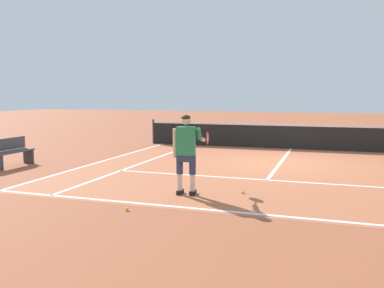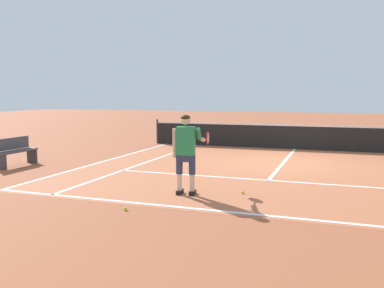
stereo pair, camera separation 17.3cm
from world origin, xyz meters
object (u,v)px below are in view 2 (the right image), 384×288
(tennis_ball_by_baseline, at_px, (243,192))
(tennis_ball_near_feet, at_px, (126,209))
(courtside_bench, at_px, (15,151))
(tennis_player, at_px, (186,149))

(tennis_ball_by_baseline, bearing_deg, tennis_ball_near_feet, -130.95)
(tennis_ball_by_baseline, relative_size, courtside_bench, 0.05)
(tennis_ball_near_feet, bearing_deg, tennis_player, 68.35)
(tennis_ball_near_feet, xyz_separation_m, courtside_bench, (-5.50, 3.24, 0.42))
(tennis_player, relative_size, courtside_bench, 1.22)
(tennis_player, height_order, tennis_ball_near_feet, tennis_player)
(tennis_player, bearing_deg, tennis_ball_by_baseline, 21.93)
(tennis_ball_near_feet, distance_m, tennis_ball_by_baseline, 2.67)
(tennis_ball_by_baseline, bearing_deg, courtside_bench, 170.45)
(tennis_player, relative_size, tennis_ball_by_baseline, 25.95)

